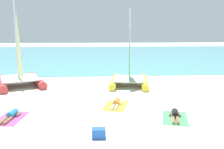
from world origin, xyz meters
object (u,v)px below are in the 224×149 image
(sunbather_right, at_px, (175,115))
(towel_right, at_px, (175,118))
(sailboat_red, at_px, (19,73))
(towel_middle, at_px, (116,106))
(sailboat_yellow, at_px, (129,74))
(sunbather_middle, at_px, (116,103))
(towel_left, at_px, (11,118))
(cooler_box, at_px, (99,133))
(sunbather_left, at_px, (11,115))

(sunbather_right, bearing_deg, towel_right, -90.00)
(sailboat_red, relative_size, towel_middle, 3.21)
(sailboat_yellow, xyz_separation_m, towel_middle, (-1.37, -4.81, -0.80))
(sailboat_red, distance_m, sunbather_middle, 8.34)
(sailboat_red, bearing_deg, sunbather_right, -61.82)
(towel_left, relative_size, towel_right, 1.00)
(towel_left, distance_m, cooler_box, 4.56)
(sailboat_red, relative_size, towel_right, 3.21)
(sunbather_left, bearing_deg, sailboat_red, 109.02)
(sailboat_yellow, relative_size, sunbather_right, 3.51)
(towel_left, bearing_deg, sunbather_middle, 18.25)
(towel_left, bearing_deg, sailboat_yellow, 45.47)
(sunbather_middle, distance_m, towel_right, 3.26)
(sailboat_yellow, distance_m, cooler_box, 8.97)
(towel_middle, relative_size, cooler_box, 3.80)
(sailboat_yellow, distance_m, towel_right, 6.97)
(sailboat_yellow, bearing_deg, sunbather_left, -126.07)
(towel_middle, relative_size, sunbather_middle, 1.22)
(towel_middle, bearing_deg, cooler_box, -103.87)
(towel_right, height_order, sunbather_right, sunbather_right)
(towel_left, relative_size, sunbather_left, 1.21)
(towel_left, distance_m, towel_right, 7.42)
(towel_middle, xyz_separation_m, sunbather_middle, (0.02, 0.06, 0.13))
(towel_left, bearing_deg, sailboat_red, 103.12)
(towel_right, bearing_deg, sailboat_yellow, 99.54)
(towel_middle, xyz_separation_m, cooler_box, (-0.95, -3.84, 0.17))
(towel_right, relative_size, sunbather_right, 1.23)
(towel_middle, distance_m, towel_right, 3.23)
(towel_left, bearing_deg, towel_middle, 17.62)
(towel_right, distance_m, sunbather_right, 0.14)
(sailboat_red, height_order, towel_left, sailboat_red)
(sunbather_left, distance_m, sunbather_right, 7.43)
(sailboat_yellow, distance_m, sunbather_right, 6.90)
(sailboat_red, bearing_deg, cooler_box, -81.87)
(sailboat_red, distance_m, sunbather_right, 11.56)
(towel_left, relative_size, cooler_box, 3.80)
(sailboat_red, relative_size, sunbather_middle, 3.92)
(sunbather_middle, relative_size, sunbather_right, 1.00)
(towel_middle, relative_size, sunbather_right, 1.23)
(sailboat_yellow, xyz_separation_m, cooler_box, (-2.32, -8.64, -0.63))
(towel_middle, height_order, sunbather_right, sunbather_right)
(sunbather_middle, bearing_deg, sunbather_right, -24.76)
(sunbather_left, bearing_deg, sunbather_right, 2.08)
(sailboat_red, bearing_deg, towel_middle, -62.22)
(sailboat_yellow, height_order, sunbather_right, sailboat_yellow)
(sailboat_red, distance_m, cooler_box, 10.66)
(sunbather_middle, bearing_deg, towel_left, -147.79)
(towel_left, xyz_separation_m, cooler_box, (3.94, -2.29, 0.17))
(sailboat_yellow, bearing_deg, towel_right, -71.72)
(towel_left, bearing_deg, towel_right, -3.63)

